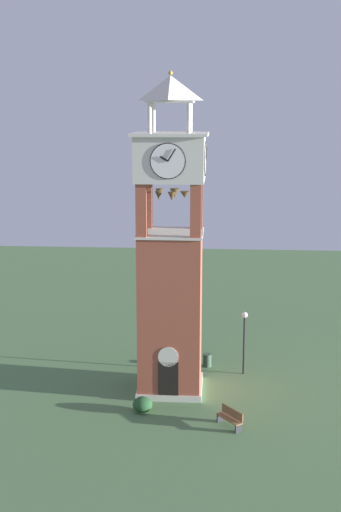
# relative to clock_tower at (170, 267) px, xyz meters

# --- Properties ---
(ground) EXTENTS (80.00, 80.00, 0.00)m
(ground) POSITION_rel_clock_tower_xyz_m (0.00, 0.00, -7.14)
(ground) COLOR #517547
(clock_tower) EXTENTS (3.97, 3.97, 17.49)m
(clock_tower) POSITION_rel_clock_tower_xyz_m (0.00, 0.00, 0.00)
(clock_tower) COLOR #9E4C38
(clock_tower) RESTS_ON ground
(park_bench) EXTENTS (1.34, 1.52, 0.95)m
(park_bench) POSITION_rel_clock_tower_xyz_m (3.32, -4.50, -6.66)
(park_bench) COLOR brown
(park_bench) RESTS_ON ground
(lamp_post) EXTENTS (0.36, 0.36, 3.86)m
(lamp_post) POSITION_rel_clock_tower_xyz_m (4.20, 2.60, -4.46)
(lamp_post) COLOR black
(lamp_post) RESTS_ON ground
(trash_bin) EXTENTS (0.52, 0.52, 0.80)m
(trash_bin) POSITION_rel_clock_tower_xyz_m (2.00, 3.63, -6.74)
(trash_bin) COLOR #38513D
(trash_bin) RESTS_ON ground
(shrub_near_entry) EXTENTS (1.03, 1.03, 0.81)m
(shrub_near_entry) POSITION_rel_clock_tower_xyz_m (-1.24, -3.10, -6.73)
(shrub_near_entry) COLOR #234C28
(shrub_near_entry) RESTS_ON ground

